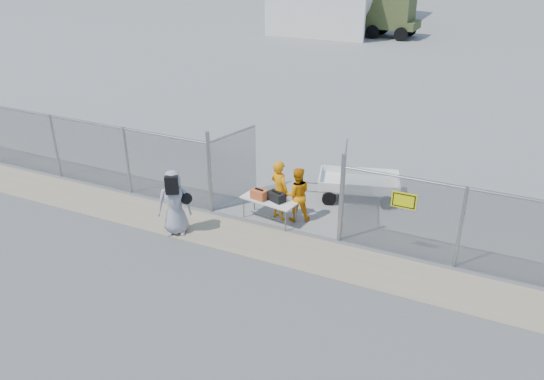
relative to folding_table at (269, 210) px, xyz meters
The scene contains 12 objects.
ground 2.24m from the folding_table, 85.26° to the right, with size 160.00×160.00×0.00m, color #595959.
tarmac_inside 39.79m from the folding_table, 89.74° to the left, with size 160.00×80.00×0.01m, color gray.
dirt_strip 1.27m from the folding_table, 81.40° to the right, with size 44.00×1.60×0.01m, color gray.
chain_link_fence 0.81m from the folding_table, 48.93° to the right, with size 40.00×0.20×2.20m, color gray, non-canonical shape.
folding_table is the anchor object (origin of this frame).
orange_bag 0.56m from the folding_table, 160.20° to the right, with size 0.44×0.29×0.27m, color #D15C28.
black_duffel 0.51m from the folding_table, ahead, with size 0.52×0.30×0.25m, color black.
security_worker_left 0.64m from the folding_table, 49.52° to the left, with size 0.66×0.43×1.80m, color orange.
security_worker_right 0.91m from the folding_table, 28.43° to the left, with size 0.79×0.61×1.62m, color orange.
visitor 2.72m from the folding_table, 139.90° to the right, with size 0.91×0.59×1.86m, color #93929A.
utility_trailer 3.17m from the folding_table, 53.83° to the left, with size 3.19×1.64×0.77m, color white, non-canonical shape.
military_truck 32.82m from the folding_table, 99.98° to the left, with size 6.88×2.54×3.28m, color #485428, non-canonical shape.
Camera 1 is at (5.61, -9.94, 7.41)m, focal length 35.00 mm.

